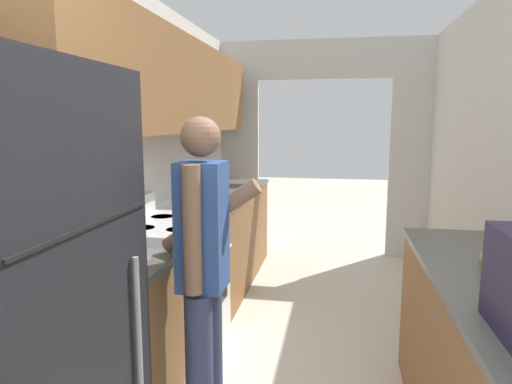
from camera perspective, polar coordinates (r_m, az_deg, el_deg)
wall_left at (r=3.15m, az=-15.18°, el=7.21°), size 0.38×7.11×2.50m
wall_far_with_doorway at (r=5.42m, az=8.33°, el=7.19°), size 2.83×0.06×2.50m
counter_left at (r=3.91m, az=-6.59°, el=-7.86°), size 0.62×3.54×0.91m
refrigerator at (r=1.78m, az=-28.89°, el=-15.44°), size 0.70×0.78×1.76m
range_oven at (r=3.22m, az=-10.46°, el=-11.58°), size 0.66×0.80×1.05m
person at (r=2.20m, az=-6.62°, el=-10.44°), size 0.51×0.37×1.60m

